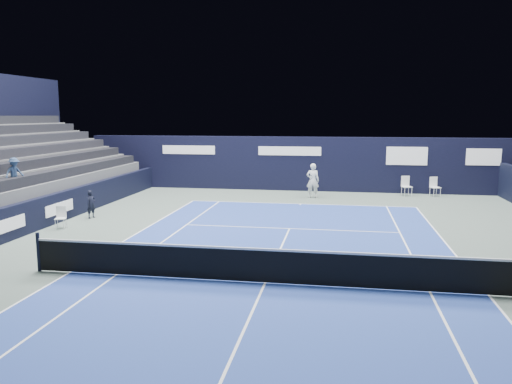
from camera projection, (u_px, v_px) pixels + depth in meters
ground at (275, 261)px, 14.90m from camera, size 48.00×48.00×0.00m
court_surface at (265, 283)px, 12.95m from camera, size 10.97×23.77×0.01m
folding_chair_back_a at (406, 182)px, 27.06m from camera, size 0.59×0.62×1.07m
folding_chair_back_b at (434, 185)px, 26.88m from camera, size 0.60×0.59×1.04m
line_judge_chair at (61, 216)px, 19.24m from camera, size 0.46×0.45×0.85m
line_judge at (91, 204)px, 21.13m from camera, size 0.43×0.51×1.18m
court_markings at (265, 283)px, 12.95m from camera, size 11.03×23.83×0.00m
tennis_net at (265, 265)px, 12.87m from camera, size 12.90×0.10×1.10m
back_sponsor_wall at (307, 164)px, 28.79m from camera, size 26.00×0.63×3.10m
side_barrier_left at (56, 208)px, 20.23m from camera, size 0.33×22.00×1.20m
tennis_player at (313, 181)px, 26.32m from camera, size 0.67×0.84×1.83m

